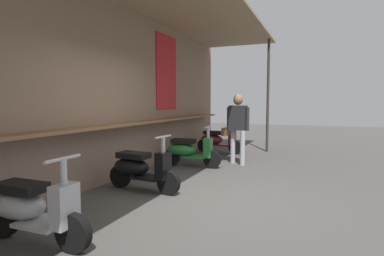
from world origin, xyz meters
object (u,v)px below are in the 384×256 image
(scooter_maroon, at_px, (217,140))
(shopper_with_handbag, at_px, (237,122))
(scooter_green, at_px, (188,150))
(scooter_black, at_px, (139,168))
(scooter_silver, at_px, (30,208))

(scooter_maroon, bearing_deg, shopper_with_handbag, -52.08)
(scooter_green, bearing_deg, scooter_black, -93.95)
(scooter_maroon, distance_m, shopper_with_handbag, 1.87)
(scooter_black, height_order, scooter_maroon, same)
(scooter_black, bearing_deg, scooter_maroon, 94.53)
(scooter_green, bearing_deg, shopper_with_handbag, 32.92)
(scooter_maroon, bearing_deg, scooter_green, -86.15)
(scooter_silver, distance_m, shopper_with_handbag, 5.18)
(scooter_silver, xyz_separation_m, scooter_green, (4.31, -0.00, 0.00))
(scooter_silver, distance_m, scooter_black, 2.18)
(scooter_silver, bearing_deg, scooter_maroon, 89.15)
(scooter_silver, relative_size, scooter_black, 1.00)
(scooter_green, height_order, scooter_maroon, same)
(shopper_with_handbag, bearing_deg, scooter_maroon, -136.02)
(scooter_black, relative_size, scooter_green, 1.00)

